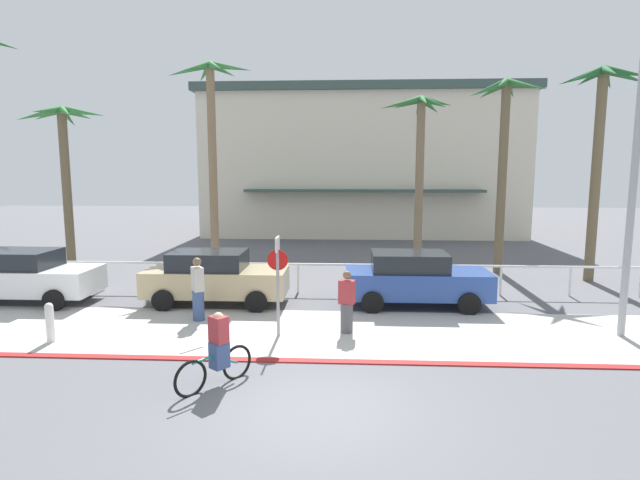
% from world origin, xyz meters
% --- Properties ---
extents(ground_plane, '(80.00, 80.00, 0.00)m').
position_xyz_m(ground_plane, '(0.00, 10.00, 0.00)').
color(ground_plane, '#5B5B60').
extents(sidewalk_strip, '(44.00, 4.00, 0.02)m').
position_xyz_m(sidewalk_strip, '(0.00, 4.20, 0.01)').
color(sidewalk_strip, beige).
rests_on(sidewalk_strip, ground).
extents(curb_paint, '(44.00, 0.24, 0.03)m').
position_xyz_m(curb_paint, '(0.00, 2.20, 0.01)').
color(curb_paint, maroon).
rests_on(curb_paint, ground).
extents(building_backdrop, '(20.70, 12.94, 9.38)m').
position_xyz_m(building_backdrop, '(1.49, 27.76, 4.71)').
color(building_backdrop, beige).
rests_on(building_backdrop, ground).
extents(rail_fence, '(25.29, 0.08, 1.04)m').
position_xyz_m(rail_fence, '(0.00, 8.50, 0.84)').
color(rail_fence, white).
rests_on(rail_fence, ground).
extents(stop_sign_bike_lane, '(0.52, 0.56, 2.56)m').
position_xyz_m(stop_sign_bike_lane, '(-1.19, 3.84, 1.68)').
color(stop_sign_bike_lane, gray).
rests_on(stop_sign_bike_lane, ground).
extents(bollard_1, '(0.20, 0.20, 1.00)m').
position_xyz_m(bollard_1, '(-6.72, 3.11, 0.52)').
color(bollard_1, white).
rests_on(bollard_1, ground).
extents(streetlight_curb, '(0.24, 2.54, 7.50)m').
position_xyz_m(streetlight_curb, '(7.52, 4.10, 4.28)').
color(streetlight_curb, '#9EA0A5').
rests_on(streetlight_curb, ground).
extents(palm_tree_1, '(3.51, 3.25, 6.78)m').
position_xyz_m(palm_tree_1, '(-10.97, 11.68, 5.13)').
color(palm_tree_1, brown).
rests_on(palm_tree_1, ground).
extents(palm_tree_2, '(3.70, 3.15, 8.79)m').
position_xyz_m(palm_tree_2, '(-5.32, 13.39, 6.32)').
color(palm_tree_2, '#846B4C').
rests_on(palm_tree_2, ground).
extents(palm_tree_3, '(3.08, 3.15, 7.35)m').
position_xyz_m(palm_tree_3, '(3.59, 13.72, 5.54)').
color(palm_tree_3, '#756047').
rests_on(palm_tree_3, ground).
extents(palm_tree_4, '(3.11, 3.01, 7.80)m').
position_xyz_m(palm_tree_4, '(6.80, 12.40, 5.58)').
color(palm_tree_4, brown).
rests_on(palm_tree_4, ground).
extents(palm_tree_5, '(3.21, 3.24, 7.97)m').
position_xyz_m(palm_tree_5, '(9.76, 10.90, 5.85)').
color(palm_tree_5, brown).
rests_on(palm_tree_5, ground).
extents(car_white_0, '(4.40, 2.02, 1.69)m').
position_xyz_m(car_white_0, '(-9.71, 6.73, 0.87)').
color(car_white_0, white).
rests_on(car_white_0, ground).
extents(car_tan_1, '(4.40, 2.02, 1.69)m').
position_xyz_m(car_tan_1, '(-3.61, 6.89, 0.87)').
color(car_tan_1, tan).
rests_on(car_tan_1, ground).
extents(car_blue_2, '(4.40, 2.02, 1.69)m').
position_xyz_m(car_blue_2, '(2.65, 6.98, 0.87)').
color(car_blue_2, '#284793').
rests_on(car_blue_2, ground).
extents(cyclist_teal_0, '(1.19, 1.45, 1.50)m').
position_xyz_m(cyclist_teal_0, '(-1.99, 0.87, 0.69)').
color(cyclist_teal_0, black).
rests_on(cyclist_teal_0, ground).
extents(pedestrian_0, '(0.44, 0.48, 1.80)m').
position_xyz_m(pedestrian_0, '(-3.61, 5.07, 0.84)').
color(pedestrian_0, '#384C7A').
rests_on(pedestrian_0, ground).
extents(pedestrian_1, '(0.45, 0.39, 1.65)m').
position_xyz_m(pedestrian_1, '(0.54, 4.22, 0.76)').
color(pedestrian_1, '#4C4C51').
rests_on(pedestrian_1, ground).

